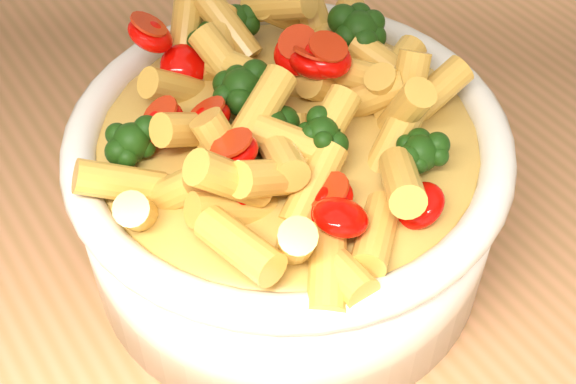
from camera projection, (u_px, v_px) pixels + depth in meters
table at (365, 272)px, 0.63m from camera, size 1.20×0.80×0.90m
serving_bowl at (288, 190)px, 0.48m from camera, size 0.25×0.25×0.11m
pasta_salad at (288, 106)px, 0.43m from camera, size 0.20×0.20×0.04m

